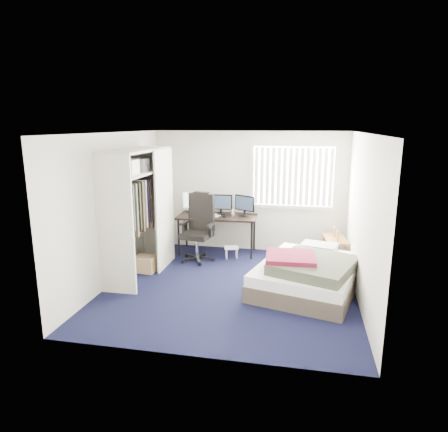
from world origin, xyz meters
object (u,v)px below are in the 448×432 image
Objects in this scene: bed at (308,273)px; nightstand at (335,241)px; desk at (218,214)px; office_chair at (199,234)px.

nightstand is at bearing 69.43° from bed.
desk reaches higher than bed.
nightstand is at bearing -7.04° from desk.
office_chair reaches higher than nightstand.
desk is 2.39m from nightstand.
nightstand is (2.61, 0.24, -0.06)m from office_chair.
desk is 2.04× the size of nightstand.
nightstand is (2.35, -0.29, -0.36)m from desk.
office_chair is 2.63m from nightstand.
bed is (-0.50, -1.33, -0.18)m from nightstand.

